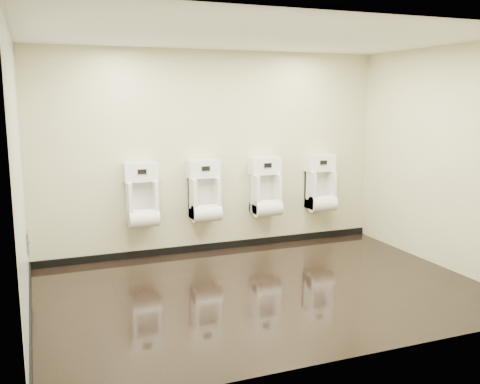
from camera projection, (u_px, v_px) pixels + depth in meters
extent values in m
cube|color=black|center=(263.00, 290.00, 6.10)|extent=(5.00, 3.50, 0.00)
cube|color=silver|center=(266.00, 36.00, 5.61)|extent=(5.00, 3.50, 0.00)
cube|color=beige|center=(214.00, 153.00, 7.46)|extent=(5.00, 0.02, 2.80)
cube|color=beige|center=(354.00, 195.00, 4.25)|extent=(5.00, 0.02, 2.80)
cube|color=beige|center=(18.00, 181.00, 4.96)|extent=(0.02, 3.50, 2.80)
cube|color=beige|center=(445.00, 159.00, 6.75)|extent=(0.02, 3.50, 2.80)
cube|color=silver|center=(19.00, 181.00, 4.96)|extent=(0.01, 3.50, 2.80)
cube|color=black|center=(215.00, 246.00, 7.69)|extent=(5.00, 0.02, 0.10)
cube|color=black|center=(30.00, 318.00, 5.20)|extent=(0.02, 3.50, 0.10)
cube|color=#9E9EA3|center=(28.00, 242.00, 6.23)|extent=(0.03, 0.25, 0.25)
cylinder|color=silver|center=(29.00, 242.00, 6.23)|extent=(0.02, 0.04, 0.04)
cube|color=white|center=(142.00, 202.00, 7.06)|extent=(0.39, 0.28, 0.56)
cube|color=silver|center=(141.00, 198.00, 7.14)|extent=(0.29, 0.01, 0.44)
cylinder|color=white|center=(144.00, 218.00, 7.03)|extent=(0.39, 0.24, 0.24)
cube|color=white|center=(141.00, 172.00, 7.02)|extent=(0.44, 0.21, 0.24)
cube|color=black|center=(142.00, 172.00, 6.92)|extent=(0.11, 0.01, 0.06)
cube|color=silver|center=(142.00, 172.00, 6.92)|extent=(0.13, 0.01, 0.08)
cylinder|color=silver|center=(157.00, 171.00, 7.10)|extent=(0.01, 0.03, 0.03)
cube|color=white|center=(205.00, 198.00, 7.37)|extent=(0.39, 0.28, 0.56)
cube|color=silver|center=(203.00, 194.00, 7.45)|extent=(0.29, 0.01, 0.44)
cylinder|color=white|center=(206.00, 213.00, 7.34)|extent=(0.39, 0.24, 0.24)
cube|color=white|center=(203.00, 169.00, 7.34)|extent=(0.44, 0.21, 0.24)
cube|color=black|center=(206.00, 169.00, 7.23)|extent=(0.11, 0.01, 0.06)
cube|color=silver|center=(206.00, 169.00, 7.23)|extent=(0.13, 0.01, 0.08)
cylinder|color=silver|center=(219.00, 168.00, 7.42)|extent=(0.01, 0.03, 0.03)
cube|color=white|center=(266.00, 194.00, 7.70)|extent=(0.39, 0.28, 0.56)
cube|color=silver|center=(263.00, 190.00, 7.78)|extent=(0.29, 0.01, 0.44)
cylinder|color=white|center=(268.00, 208.00, 7.67)|extent=(0.39, 0.24, 0.24)
cube|color=white|center=(265.00, 166.00, 7.67)|extent=(0.44, 0.21, 0.24)
cube|color=black|center=(268.00, 165.00, 7.56)|extent=(0.11, 0.01, 0.06)
cube|color=silver|center=(268.00, 165.00, 7.56)|extent=(0.13, 0.01, 0.08)
cylinder|color=silver|center=(279.00, 165.00, 7.75)|extent=(0.01, 0.03, 0.03)
cube|color=white|center=(320.00, 190.00, 8.02)|extent=(0.39, 0.28, 0.56)
cube|color=silver|center=(317.00, 186.00, 8.10)|extent=(0.29, 0.01, 0.44)
cylinder|color=white|center=(323.00, 204.00, 7.99)|extent=(0.39, 0.24, 0.24)
cube|color=white|center=(320.00, 163.00, 7.99)|extent=(0.44, 0.21, 0.24)
cube|color=black|center=(324.00, 163.00, 7.88)|extent=(0.11, 0.01, 0.06)
cube|color=silver|center=(323.00, 163.00, 7.89)|extent=(0.13, 0.01, 0.08)
cylinder|color=silver|center=(333.00, 162.00, 8.07)|extent=(0.01, 0.03, 0.03)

